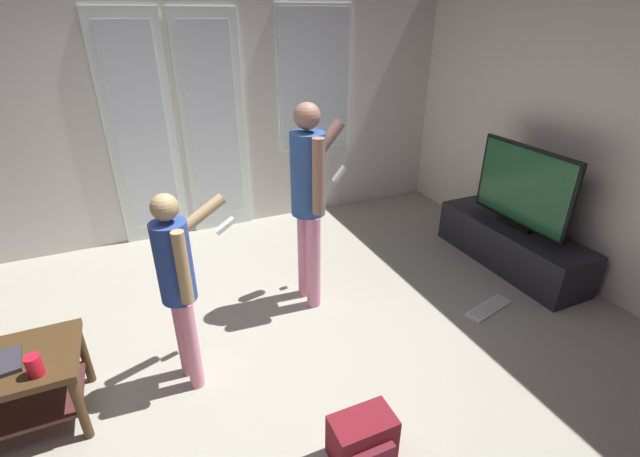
{
  "coord_description": "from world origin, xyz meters",
  "views": [
    {
      "loc": [
        -0.29,
        -2.11,
        2.1
      ],
      "look_at": [
        0.75,
        0.26,
        0.82
      ],
      "focal_mm": 24.33,
      "sensor_mm": 36.0,
      "label": 1
    }
  ],
  "objects_px": {
    "person_child": "(179,276)",
    "loose_keyboard": "(489,308)",
    "person_adult": "(309,191)",
    "cup_near_edge": "(34,366)",
    "tv_stand": "(511,245)",
    "backpack": "(363,438)",
    "flat_screen_tv": "(523,188)"
  },
  "relations": [
    {
      "from": "tv_stand",
      "to": "cup_near_edge",
      "type": "relative_size",
      "value": 12.52
    },
    {
      "from": "person_adult",
      "to": "cup_near_edge",
      "type": "bearing_deg",
      "value": -159.77
    },
    {
      "from": "backpack",
      "to": "cup_near_edge",
      "type": "relative_size",
      "value": 2.88
    },
    {
      "from": "tv_stand",
      "to": "flat_screen_tv",
      "type": "bearing_deg",
      "value": 114.86
    },
    {
      "from": "person_child",
      "to": "backpack",
      "type": "height_order",
      "value": "person_child"
    },
    {
      "from": "tv_stand",
      "to": "loose_keyboard",
      "type": "height_order",
      "value": "tv_stand"
    },
    {
      "from": "backpack",
      "to": "loose_keyboard",
      "type": "relative_size",
      "value": 0.73
    },
    {
      "from": "tv_stand",
      "to": "person_adult",
      "type": "distance_m",
      "value": 2.06
    },
    {
      "from": "loose_keyboard",
      "to": "cup_near_edge",
      "type": "bearing_deg",
      "value": 178.94
    },
    {
      "from": "flat_screen_tv",
      "to": "person_child",
      "type": "xyz_separation_m",
      "value": [
        -2.92,
        -0.28,
        0.01
      ]
    },
    {
      "from": "person_adult",
      "to": "person_child",
      "type": "height_order",
      "value": "person_adult"
    },
    {
      "from": "tv_stand",
      "to": "backpack",
      "type": "bearing_deg",
      "value": -151.57
    },
    {
      "from": "person_adult",
      "to": "tv_stand",
      "type": "bearing_deg",
      "value": -6.82
    },
    {
      "from": "tv_stand",
      "to": "flat_screen_tv",
      "type": "relative_size",
      "value": 1.47
    },
    {
      "from": "flat_screen_tv",
      "to": "person_adult",
      "type": "bearing_deg",
      "value": 173.28
    },
    {
      "from": "tv_stand",
      "to": "backpack",
      "type": "height_order",
      "value": "tv_stand"
    },
    {
      "from": "person_adult",
      "to": "cup_near_edge",
      "type": "relative_size",
      "value": 13.64
    },
    {
      "from": "tv_stand",
      "to": "loose_keyboard",
      "type": "bearing_deg",
      "value": -144.46
    },
    {
      "from": "backpack",
      "to": "cup_near_edge",
      "type": "distance_m",
      "value": 1.71
    },
    {
      "from": "person_adult",
      "to": "backpack",
      "type": "height_order",
      "value": "person_adult"
    },
    {
      "from": "tv_stand",
      "to": "person_child",
      "type": "height_order",
      "value": "person_child"
    },
    {
      "from": "backpack",
      "to": "tv_stand",
      "type": "bearing_deg",
      "value": 28.43
    },
    {
      "from": "flat_screen_tv",
      "to": "backpack",
      "type": "distance_m",
      "value": 2.59
    },
    {
      "from": "person_child",
      "to": "loose_keyboard",
      "type": "distance_m",
      "value": 2.38
    },
    {
      "from": "flat_screen_tv",
      "to": "loose_keyboard",
      "type": "relative_size",
      "value": 2.15
    },
    {
      "from": "person_adult",
      "to": "person_child",
      "type": "distance_m",
      "value": 1.14
    },
    {
      "from": "tv_stand",
      "to": "flat_screen_tv",
      "type": "height_order",
      "value": "flat_screen_tv"
    },
    {
      "from": "person_adult",
      "to": "backpack",
      "type": "bearing_deg",
      "value": -101.81
    },
    {
      "from": "cup_near_edge",
      "to": "tv_stand",
      "type": "bearing_deg",
      "value": 6.57
    },
    {
      "from": "flat_screen_tv",
      "to": "backpack",
      "type": "bearing_deg",
      "value": -151.47
    },
    {
      "from": "cup_near_edge",
      "to": "person_adult",
      "type": "bearing_deg",
      "value": 20.23
    },
    {
      "from": "loose_keyboard",
      "to": "person_adult",
      "type": "bearing_deg",
      "value": 150.22
    }
  ]
}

